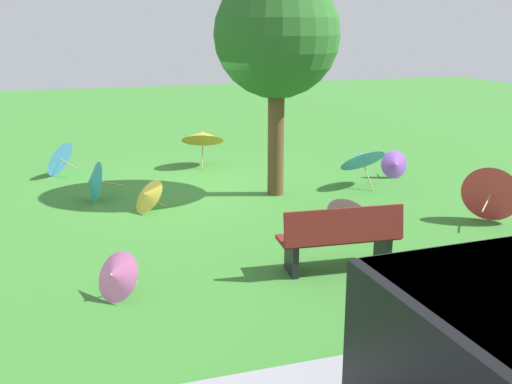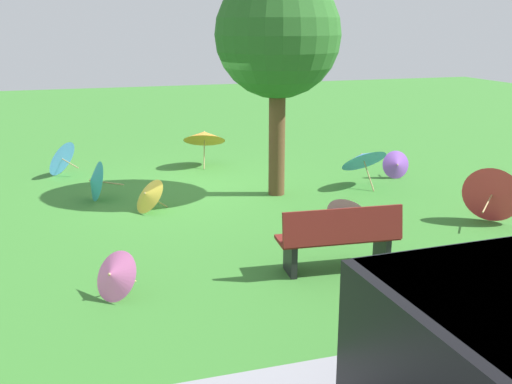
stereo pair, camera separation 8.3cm
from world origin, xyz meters
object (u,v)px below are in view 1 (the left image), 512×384
object	(u,v)px
shade_tree	(277,37)
parasol_teal_1	(93,181)
parasol_pink_2	(115,276)
parasol_orange_0	(203,136)
parasol_yellow_0	(147,195)
parasol_red_0	(492,193)
parasol_blue_1	(361,157)
park_bench	(340,238)
parasol_pink_1	(349,212)
parasol_purple_0	(395,164)
parasol_blue_0	(58,158)

from	to	relation	value
shade_tree	parasol_teal_1	size ratio (longest dim) A/B	5.22
parasol_pink_2	parasol_orange_0	bearing A→B (deg)	-111.70
parasol_yellow_0	parasol_teal_1	size ratio (longest dim) A/B	1.00
parasol_orange_0	parasol_red_0	distance (m)	6.39
parasol_orange_0	parasol_blue_1	size ratio (longest dim) A/B	1.14
park_bench	parasol_red_0	xyz separation A→B (m)	(-3.27, -1.16, 0.01)
shade_tree	parasol_blue_1	bearing A→B (deg)	-179.34
parasol_yellow_0	parasol_pink_1	distance (m)	3.49
parasol_purple_0	parasol_pink_2	size ratio (longest dim) A/B	0.81
parasol_blue_1	parasol_pink_2	distance (m)	6.34
park_bench	parasol_pink_1	distance (m)	1.58
parasol_pink_1	parasol_pink_2	xyz separation A→B (m)	(3.69, 1.31, -0.03)
park_bench	parasol_pink_1	bearing A→B (deg)	-120.56
parasol_red_0	parasol_pink_1	size ratio (longest dim) A/B	1.23
park_bench	parasol_pink_1	world-z (taller)	park_bench
parasol_blue_0	parasol_teal_1	size ratio (longest dim) A/B	1.18
park_bench	parasol_pink_2	xyz separation A→B (m)	(2.89, -0.05, -0.17)
parasol_purple_0	parasol_blue_1	bearing A→B (deg)	19.77
parasol_purple_0	parasol_blue_1	distance (m)	1.07
park_bench	parasol_yellow_0	distance (m)	3.95
parasol_pink_1	parasol_blue_1	bearing A→B (deg)	-121.05
parasol_red_0	parasol_pink_1	world-z (taller)	parasol_red_0
parasol_purple_0	parasol_pink_1	distance (m)	3.66
park_bench	parasol_orange_0	bearing A→B (deg)	-86.85
park_bench	parasol_teal_1	world-z (taller)	park_bench
shade_tree	parasol_orange_0	xyz separation A→B (m)	(0.79, -2.68, -2.23)
parasol_purple_0	parasol_blue_1	size ratio (longest dim) A/B	0.59
shade_tree	parasol_pink_2	world-z (taller)	shade_tree
shade_tree	parasol_purple_0	world-z (taller)	shade_tree
parasol_orange_0	parasol_yellow_0	size ratio (longest dim) A/B	1.48
parasol_yellow_0	parasol_teal_1	xyz separation A→B (m)	(0.84, -0.94, 0.08)
parasol_pink_1	parasol_orange_0	bearing A→B (deg)	-77.17
parasol_blue_1	parasol_teal_1	xyz separation A→B (m)	(5.13, -0.56, -0.21)
parasol_pink_1	parasol_teal_1	bearing A→B (deg)	-38.73
park_bench	parasol_orange_0	size ratio (longest dim) A/B	1.40
parasol_blue_0	parasol_pink_1	size ratio (longest dim) A/B	1.16
parasol_blue_1	parasol_red_0	xyz separation A→B (m)	(-1.02, 2.60, -0.11)
shade_tree	parasol_red_0	size ratio (longest dim) A/B	4.18
park_bench	parasol_blue_0	xyz separation A→B (m)	(3.48, -6.48, -0.08)
parasol_blue_0	parasol_pink_1	world-z (taller)	parasol_blue_0
parasol_purple_0	parasol_pink_2	bearing A→B (deg)	33.61
parasol_red_0	parasol_pink_2	size ratio (longest dim) A/B	1.30
parasol_orange_0	parasol_teal_1	distance (m)	3.31
parasol_red_0	parasol_teal_1	world-z (taller)	parasol_red_0
park_bench	shade_tree	distance (m)	4.49
parasol_yellow_0	parasol_blue_1	xyz separation A→B (m)	(-4.29, -0.39, 0.29)
parasol_orange_0	parasol_pink_1	distance (m)	5.20
park_bench	parasol_teal_1	size ratio (longest dim) A/B	2.09
parasol_orange_0	parasol_purple_0	world-z (taller)	parasol_orange_0
parasol_pink_2	park_bench	bearing A→B (deg)	179.07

